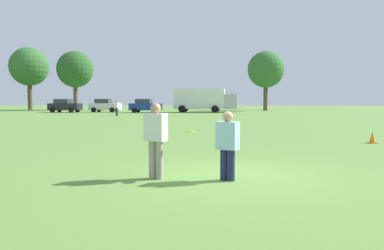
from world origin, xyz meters
name	(u,v)px	position (x,y,z in m)	size (l,w,h in m)	color
ground_plane	(233,175)	(0.00, 0.00, 0.00)	(199.76, 199.76, 0.00)	#608C3D
player_thrower	(156,136)	(-1.74, -0.51, 0.97)	(0.54, 0.43, 1.71)	gray
player_defender	(228,142)	(-0.13, -0.59, 0.85)	(0.54, 0.45, 1.53)	#1E234C
frisbee	(189,132)	(-1.00, -0.46, 1.06)	(0.27, 0.27, 0.07)	yellow
traffic_cone	(372,138)	(5.89, 7.17, 0.23)	(0.32, 0.32, 0.48)	#D8590C
parked_car_near_left	(65,106)	(-21.39, 42.05, 0.92)	(4.29, 2.40, 1.82)	black
parked_car_mid_left	(105,105)	(-16.33, 43.66, 0.92)	(4.29, 2.40, 1.82)	silver
parked_car_center	(145,106)	(-10.36, 42.16, 0.92)	(4.29, 2.40, 1.82)	navy
box_truck	(204,99)	(-2.57, 43.73, 1.75)	(8.62, 3.31, 3.18)	white
bystander_sideline_watcher	(117,107)	(-11.40, 31.74, 0.94)	(0.53, 0.47, 1.67)	#4C4C51
tree_center_elm	(29,67)	(-32.53, 54.55, 7.23)	(6.47, 6.47, 10.52)	brown
tree_east_birch	(75,70)	(-24.16, 53.37, 6.62)	(5.92, 5.92, 9.63)	brown
tree_east_oak	(266,70)	(6.68, 52.56, 6.38)	(5.70, 5.70, 9.27)	brown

